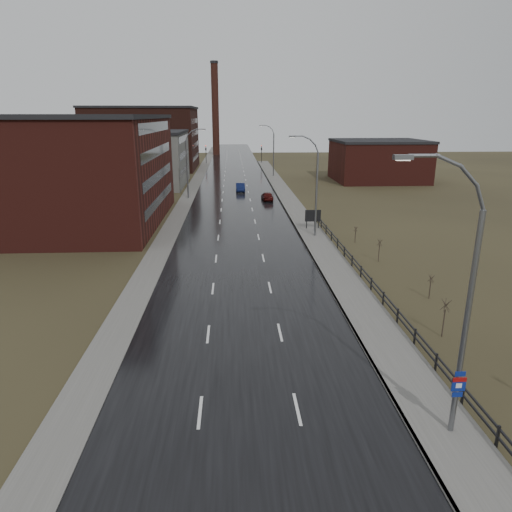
{
  "coord_description": "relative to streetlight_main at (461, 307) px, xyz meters",
  "views": [
    {
      "loc": [
        -0.62,
        -14.4,
        13.41
      ],
      "look_at": [
        1.13,
        19.18,
        3.0
      ],
      "focal_mm": 32.0,
      "sensor_mm": 36.0,
      "label": 1
    }
  ],
  "objects": [
    {
      "name": "warehouse_mid",
      "position": [
        -26.46,
        76.0,
        -0.8
      ],
      "size": [
        16.32,
        20.4,
        10.5
      ],
      "color": "slate",
      "rests_on": "ground"
    },
    {
      "name": "curb_right",
      "position": [
        -1.39,
        33.0,
        -5.97
      ],
      "size": [
        0.16,
        180.0,
        0.18
      ],
      "primitive_type": "cube",
      "color": "slate",
      "rests_on": "ground"
    },
    {
      "name": "shrub_f",
      "position": [
        4.31,
        31.33,
        -5.11
      ],
      "size": [
        0.43,
        0.45,
        1.79
      ],
      "color": "#382D23",
      "rests_on": "ground"
    },
    {
      "name": "streetlight_right_mid",
      "position": [
        0.03,
        34.0,
        -0.22
      ],
      "size": [
        3.36,
        0.28,
        11.35
      ],
      "color": "slate",
      "rests_on": "ground"
    },
    {
      "name": "shrub_d",
      "position": [
        5.8,
        15.18,
        -5.05
      ],
      "size": [
        0.46,
        0.48,
        1.9
      ],
      "color": "#382D23",
      "rests_on": "ground"
    },
    {
      "name": "streetlight_left",
      "position": [
        -16.17,
        60.0,
        -0.22
      ],
      "size": [
        3.36,
        0.28,
        11.35
      ],
      "color": "slate",
      "rests_on": "ground"
    },
    {
      "name": "building_right",
      "position": [
        21.83,
        80.0,
        -1.8
      ],
      "size": [
        18.36,
        16.32,
        8.5
      ],
      "color": "#471914",
      "rests_on": "ground"
    },
    {
      "name": "streetlight_main",
      "position": [
        0.0,
        0.0,
        0.0
      ],
      "size": [
        3.91,
        0.29,
        12.11
      ],
      "color": "slate",
      "rests_on": "ground"
    },
    {
      "name": "ground",
      "position": [
        -8.47,
        -2.0,
        -6.06
      ],
      "size": [
        320.0,
        320.0,
        0.0
      ],
      "primitive_type": "plane",
      "color": "#2D2819",
      "rests_on": "ground"
    },
    {
      "name": "billboard",
      "position": [
        0.63,
        37.35,
        -4.39
      ],
      "size": [
        1.92,
        0.17,
        2.48
      ],
      "color": "black",
      "rests_on": "ground"
    },
    {
      "name": "traffic_light_left",
      "position": [
        -16.47,
        118.0,
        -1.46
      ],
      "size": [
        0.58,
        2.73,
        5.3
      ],
      "color": "black",
      "rests_on": "ground"
    },
    {
      "name": "smokestack",
      "position": [
        -14.47,
        148.0,
        9.44
      ],
      "size": [
        2.7,
        2.7,
        30.7
      ],
      "color": "#331611",
      "rests_on": "ground"
    },
    {
      "name": "car_far",
      "position": [
        -3.39,
        57.43,
        -5.35
      ],
      "size": [
        1.88,
        4.24,
        1.42
      ],
      "primitive_type": "imported",
      "rotation": [
        0.0,
        0.0,
        3.19
      ],
      "color": "#430C0B",
      "rests_on": "ground"
    },
    {
      "name": "warehouse_near",
      "position": [
        -29.46,
        43.0,
        0.7
      ],
      "size": [
        22.44,
        28.56,
        13.5
      ],
      "color": "#471914",
      "rests_on": "ground"
    },
    {
      "name": "sidewalk_right",
      "position": [
        0.13,
        33.0,
        -5.97
      ],
      "size": [
        3.2,
        180.0,
        0.18
      ],
      "primitive_type": "cube",
      "color": "#595651",
      "rests_on": "ground"
    },
    {
      "name": "guardrail",
      "position": [
        1.83,
        16.32,
        -5.35
      ],
      "size": [
        0.1,
        53.05,
        1.1
      ],
      "color": "black",
      "rests_on": "ground"
    },
    {
      "name": "warehouse_far",
      "position": [
        -31.47,
        106.0,
        1.7
      ],
      "size": [
        26.52,
        24.48,
        15.5
      ],
      "color": "#331611",
      "rests_on": "ground"
    },
    {
      "name": "streetlight_right_far",
      "position": [
        0.03,
        88.0,
        -0.22
      ],
      "size": [
        3.36,
        0.28,
        11.35
      ],
      "color": "slate",
      "rests_on": "ground"
    },
    {
      "name": "car_near",
      "position": [
        -7.6,
        66.83,
        -5.32
      ],
      "size": [
        1.65,
        4.53,
        1.48
      ],
      "primitive_type": "imported",
      "rotation": [
        0.0,
        0.0,
        0.02
      ],
      "color": "#0C143C",
      "rests_on": "ground"
    },
    {
      "name": "sidewalk_left",
      "position": [
        -16.67,
        58.0,
        -6.0
      ],
      "size": [
        2.4,
        260.0,
        0.12
      ],
      "primitive_type": "cube",
      "color": "#595651",
      "rests_on": "ground"
    },
    {
      "name": "road",
      "position": [
        -8.47,
        58.0,
        -6.03
      ],
      "size": [
        14.0,
        300.0,
        0.06
      ],
      "primitive_type": "cube",
      "color": "black",
      "rests_on": "ground"
    },
    {
      "name": "shrub_c",
      "position": [
        4.02,
        9.01,
        -4.72
      ],
      "size": [
        0.59,
        0.63,
        2.51
      ],
      "color": "#382D23",
      "rests_on": "ground"
    },
    {
      "name": "shrub_e",
      "position": [
        4.76,
        24.43,
        -4.88
      ],
      "size": [
        0.53,
        0.56,
        2.23
      ],
      "color": "#382D23",
      "rests_on": "ground"
    },
    {
      "name": "traffic_light_right",
      "position": [
        -0.47,
        118.0,
        -1.46
      ],
      "size": [
        0.58,
        2.73,
        5.3
      ],
      "color": "black",
      "rests_on": "ground"
    }
  ]
}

